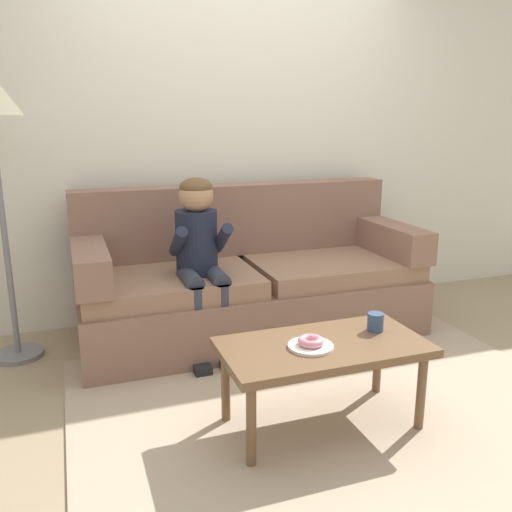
{
  "coord_description": "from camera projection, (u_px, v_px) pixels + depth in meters",
  "views": [
    {
      "loc": [
        -1.22,
        -2.49,
        1.45
      ],
      "look_at": [
        -0.17,
        0.45,
        0.65
      ],
      "focal_mm": 37.97,
      "sensor_mm": 36.0,
      "label": 1
    }
  ],
  "objects": [
    {
      "name": "ground",
      "position": [
        311.0,
        384.0,
        3.03
      ],
      "size": [
        10.0,
        10.0,
        0.0
      ],
      "primitive_type": "plane",
      "color": "#9E896B"
    },
    {
      "name": "person_child",
      "position": [
        200.0,
        249.0,
        3.3
      ],
      "size": [
        0.34,
        0.58,
        1.1
      ],
      "color": "#1E2338",
      "rests_on": "ground"
    },
    {
      "name": "couch",
      "position": [
        249.0,
        283.0,
        3.7
      ],
      "size": [
        2.27,
        0.9,
        0.99
      ],
      "color": "#846051",
      "rests_on": "ground"
    },
    {
      "name": "donut",
      "position": [
        311.0,
        341.0,
        2.47
      ],
      "size": [
        0.14,
        0.14,
        0.04
      ],
      "primitive_type": "torus",
      "rotation": [
        0.0,
        0.0,
        1.71
      ],
      "color": "pink",
      "rests_on": "plate"
    },
    {
      "name": "area_rug",
      "position": [
        332.0,
        405.0,
        2.8
      ],
      "size": [
        2.61,
        2.0,
        0.01
      ],
      "primitive_type": "cube",
      "color": "tan",
      "rests_on": "ground"
    },
    {
      "name": "wall_back",
      "position": [
        234.0,
        125.0,
        3.96
      ],
      "size": [
        8.0,
        0.1,
        2.8
      ],
      "primitive_type": "cube",
      "color": "silver",
      "rests_on": "ground"
    },
    {
      "name": "coffee_table",
      "position": [
        323.0,
        353.0,
        2.53
      ],
      "size": [
        0.97,
        0.5,
        0.43
      ],
      "color": "brown",
      "rests_on": "ground"
    },
    {
      "name": "mug",
      "position": [
        375.0,
        322.0,
        2.66
      ],
      "size": [
        0.08,
        0.08,
        0.09
      ],
      "primitive_type": "cylinder",
      "color": "#334C72",
      "rests_on": "coffee_table"
    },
    {
      "name": "toy_controller",
      "position": [
        390.0,
        355.0,
        3.34
      ],
      "size": [
        0.23,
        0.09,
        0.05
      ],
      "rotation": [
        0.0,
        0.0,
        -0.16
      ],
      "color": "#339E56",
      "rests_on": "ground"
    },
    {
      "name": "plate",
      "position": [
        311.0,
        346.0,
        2.47
      ],
      "size": [
        0.21,
        0.21,
        0.01
      ],
      "primitive_type": "cylinder",
      "color": "white",
      "rests_on": "coffee_table"
    }
  ]
}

